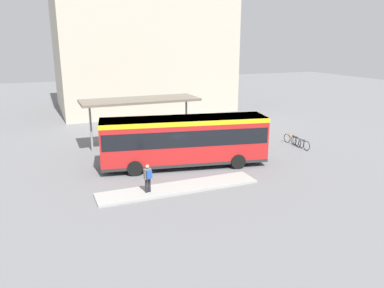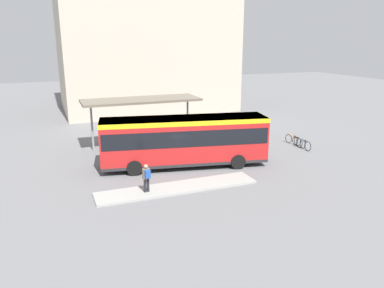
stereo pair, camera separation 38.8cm
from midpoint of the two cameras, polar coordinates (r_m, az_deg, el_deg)
ground_plane at (r=25.33m, az=-1.58°, el=-3.39°), size 120.00×120.00×0.00m
curb_island at (r=21.59m, az=-2.54°, el=-6.67°), size 9.36×1.80×0.12m
city_bus at (r=24.77m, az=-1.59°, el=0.85°), size 11.18×4.47×3.33m
pedestrian_waiting at (r=20.63m, az=-7.27°, el=-4.97°), size 0.42×0.45×1.60m
bicycle_blue at (r=30.43m, az=16.09°, el=0.01°), size 0.48×1.81×0.78m
bicycle_yellow at (r=31.08m, az=15.43°, el=0.34°), size 0.48×1.69×0.73m
bicycle_orange at (r=31.63m, az=14.58°, el=0.69°), size 0.48×1.74×0.75m
station_shelter at (r=29.71m, az=-8.29°, el=6.51°), size 9.13×3.20×3.79m
potted_planter_near_shelter at (r=29.07m, az=0.24°, el=0.62°), size 0.96×0.96×1.41m
station_building at (r=47.70m, az=-8.12°, el=14.39°), size 19.67×14.36×14.74m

